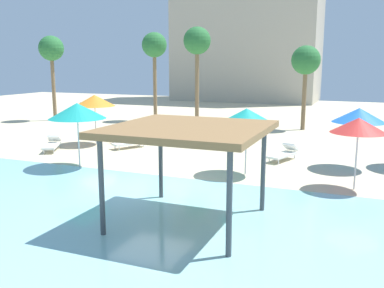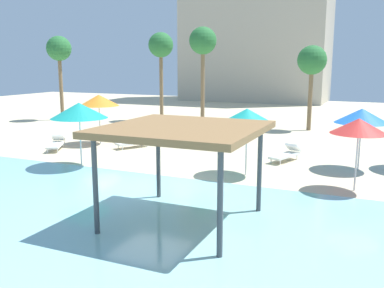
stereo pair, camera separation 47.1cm
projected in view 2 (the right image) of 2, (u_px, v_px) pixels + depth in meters
name	position (u px, v px, depth m)	size (l,w,h in m)	color
ground_plane	(150.00, 187.00, 15.40)	(80.00, 80.00, 0.00)	beige
lagoon_water	(47.00, 241.00, 10.68)	(44.00, 13.50, 0.04)	#8CC6CC
shade_pavilion	(183.00, 132.00, 11.50)	(4.09, 4.09, 2.75)	#42474C
beach_umbrella_orange_1	(99.00, 100.00, 23.27)	(2.21, 2.21, 2.73)	silver
beach_umbrella_red_3	(359.00, 126.00, 14.56)	(1.92, 1.92, 2.56)	silver
beach_umbrella_teal_4	(79.00, 111.00, 18.00)	(2.40, 2.40, 2.77)	silver
beach_umbrella_teal_5	(247.00, 116.00, 16.68)	(2.07, 2.07, 2.67)	silver
beach_umbrella_blue_6	(362.00, 116.00, 17.55)	(2.20, 2.20, 2.58)	silver
lounge_chair_0	(286.00, 154.00, 19.51)	(1.20, 1.99, 0.74)	white
lounge_chair_1	(131.00, 135.00, 24.66)	(0.74, 1.94, 0.74)	white
lounge_chair_2	(136.00, 141.00, 22.63)	(1.49, 1.93, 0.74)	white
lounge_chair_3	(56.00, 143.00, 22.07)	(1.45, 1.95, 0.74)	white
palm_tree_0	(59.00, 51.00, 32.86)	(1.90, 1.90, 6.49)	brown
palm_tree_1	(312.00, 62.00, 27.73)	(1.90, 1.90, 5.57)	brown
palm_tree_2	(203.00, 43.00, 29.40)	(1.90, 1.90, 6.90)	brown
palm_tree_3	(161.00, 47.00, 32.52)	(1.90, 1.90, 6.74)	brown
hotel_block_0	(257.00, 15.00, 50.09)	(16.76, 8.38, 20.10)	#B2A893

